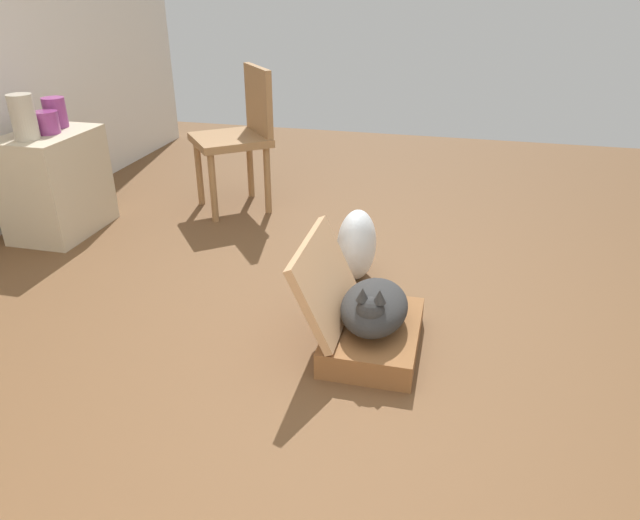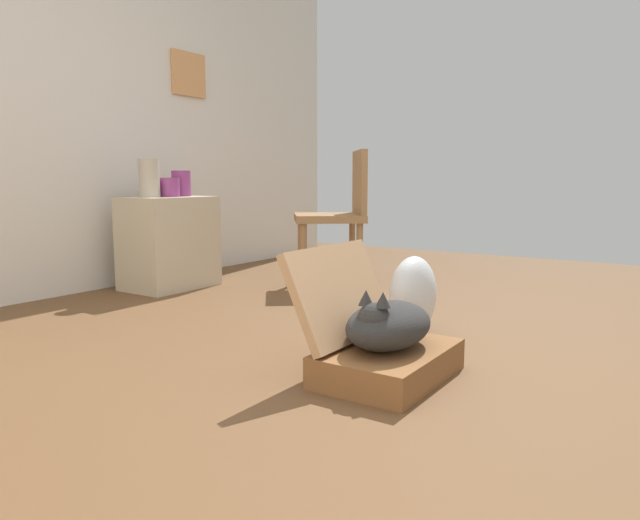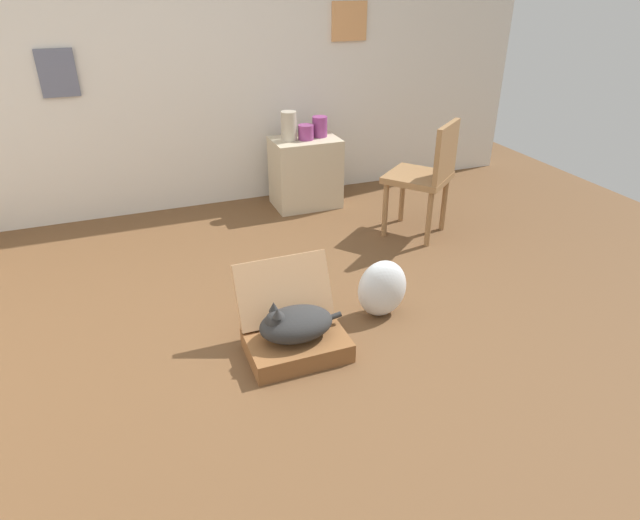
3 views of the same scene
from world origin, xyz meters
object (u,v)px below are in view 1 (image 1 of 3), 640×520
vase_tall (23,117)px  chair (240,133)px  vase_round (47,122)px  vase_short (55,112)px  cat (374,307)px  suitcase_base (373,336)px  side_table (56,184)px  plastic_bag_white (357,245)px

vase_tall → chair: bearing=-49.5°
vase_tall → vase_round: vase_tall is taller
vase_short → cat: bearing=-114.5°
suitcase_base → side_table: side_table is taller
plastic_bag_white → vase_tall: vase_tall is taller
vase_short → suitcase_base: bearing=-114.3°
chair → vase_short: bearing=-100.5°
vase_short → chair: chair is taller
cat → vase_short: bearing=65.5°
vase_round → vase_short: bearing=17.2°
suitcase_base → vase_short: size_ratio=3.14×
suitcase_base → plastic_bag_white: (0.63, 0.19, 0.13)m
plastic_bag_white → cat: bearing=-163.3°
suitcase_base → cat: bearing=177.7°
vase_tall → vase_round: (0.15, -0.03, -0.06)m
vase_round → chair: bearing=-54.2°
vase_round → chair: chair is taller
vase_short → vase_round: size_ratio=1.29×
suitcase_base → plastic_bag_white: plastic_bag_white is taller
suitcase_base → plastic_bag_white: size_ratio=1.47×
suitcase_base → cat: (-0.01, 0.00, 0.15)m
suitcase_base → chair: bearing=37.6°
vase_round → vase_tall: bearing=170.3°
plastic_bag_white → chair: chair is taller
vase_tall → suitcase_base: bearing=-107.5°
chair → cat: bearing=-1.2°
plastic_bag_white → vase_short: vase_short is taller
side_table → vase_round: 0.38m
vase_round → cat: bearing=-111.6°
cat → vase_tall: bearing=72.2°
plastic_bag_white → chair: size_ratio=0.40×
vase_short → plastic_bag_white: bearing=-99.7°
side_table → vase_tall: bearing=179.8°
vase_tall → plastic_bag_white: bearing=-91.0°
suitcase_base → side_table: 2.26m
side_table → vase_tall: size_ratio=2.50×
suitcase_base → chair: size_ratio=0.59×
vase_tall → vase_round: size_ratio=1.82×
suitcase_base → chair: 1.92m
plastic_bag_white → vase_round: vase_round is taller
plastic_bag_white → vase_tall: size_ratio=1.51×
vase_short → chair: size_ratio=0.19×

